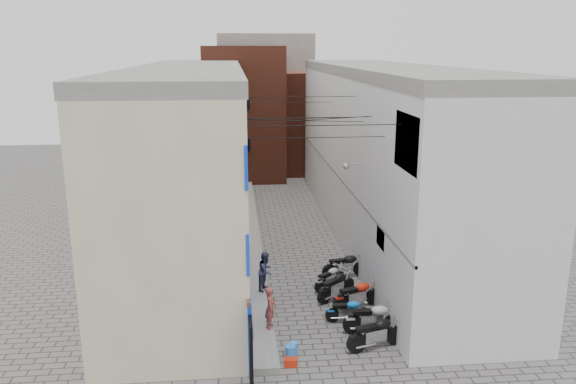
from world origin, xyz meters
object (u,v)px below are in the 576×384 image
object	(u,v)px
water_jug_near	(290,354)
motorcycle_c	(348,309)
person_a	(270,307)
person_b	(266,271)
motorcycle_b	(373,316)
motorcycle_d	(357,293)
water_jug_far	(294,349)
red_crate	(291,362)
motorcycle_g	(345,264)
motorcycle_a	(376,331)
motorcycle_f	(330,276)
motorcycle_e	(336,284)

from	to	relation	value
water_jug_near	motorcycle_c	bearing A→B (deg)	45.99
person_a	person_b	bearing A→B (deg)	5.89
motorcycle_b	motorcycle_d	size ratio (longest dim) A/B	1.02
person_b	water_jug_far	distance (m)	4.84
person_a	red_crate	distance (m)	2.36
motorcycle_g	water_jug_near	size ratio (longest dim) A/B	3.92
motorcycle_a	motorcycle_f	distance (m)	5.09
person_b	water_jug_far	xyz separation A→B (m)	(0.64, -4.73, -0.83)
motorcycle_e	person_b	distance (m)	2.91
motorcycle_e	motorcycle_f	bearing A→B (deg)	146.05
person_b	motorcycle_e	bearing A→B (deg)	-72.73
motorcycle_d	red_crate	distance (m)	4.90
motorcycle_c	motorcycle_e	xyz separation A→B (m)	(-0.07, 2.02, 0.12)
motorcycle_c	person_b	size ratio (longest dim) A/B	1.06
motorcycle_a	person_a	bearing A→B (deg)	-127.22
motorcycle_f	motorcycle_g	xyz separation A→B (m)	(0.86, 1.05, 0.10)
motorcycle_d	person_b	bearing A→B (deg)	-132.33
person_b	water_jug_far	bearing A→B (deg)	-143.22
motorcycle_e	person_b	xyz separation A→B (m)	(-2.82, 0.59, 0.44)
motorcycle_a	motorcycle_d	xyz separation A→B (m)	(0.03, 3.06, -0.02)
water_jug_near	motorcycle_f	bearing A→B (deg)	67.84
motorcycle_e	person_b	size ratio (longest dim) A/B	1.31
motorcycle_d	red_crate	size ratio (longest dim) A/B	5.12
water_jug_far	motorcycle_a	bearing A→B (deg)	2.64
motorcycle_f	motorcycle_d	bearing A→B (deg)	-17.26
motorcycle_d	person_b	distance (m)	3.83
motorcycle_e	motorcycle_b	bearing A→B (deg)	-23.31
motorcycle_d	motorcycle_f	distance (m)	2.11
water_jug_far	red_crate	world-z (taller)	water_jug_far
motorcycle_a	water_jug_far	world-z (taller)	motorcycle_a
motorcycle_c	motorcycle_f	world-z (taller)	motorcycle_f
motorcycle_b	motorcycle_e	size ratio (longest dim) A/B	1.02
motorcycle_d	person_b	size ratio (longest dim) A/B	1.32
motorcycle_e	motorcycle_g	xyz separation A→B (m)	(0.78, 2.08, -0.00)
motorcycle_f	red_crate	world-z (taller)	motorcycle_f
motorcycle_g	water_jug_far	bearing A→B (deg)	-34.06
motorcycle_f	water_jug_far	bearing A→B (deg)	-59.83
motorcycle_b	motorcycle_d	world-z (taller)	motorcycle_b
motorcycle_b	person_a	xyz separation A→B (m)	(-3.63, 0.28, 0.39)
motorcycle_a	motorcycle_e	world-z (taller)	motorcycle_a
motorcycle_d	motorcycle_a	bearing A→B (deg)	-19.14
motorcycle_b	motorcycle_f	size ratio (longest dim) A/B	1.22
person_b	red_crate	world-z (taller)	person_b
water_jug_near	motorcycle_d	bearing A→B (deg)	50.03
motorcycle_a	motorcycle_e	xyz separation A→B (m)	(-0.63, 4.01, -0.02)
motorcycle_f	person_b	xyz separation A→B (m)	(-2.74, -0.44, 0.54)
motorcycle_c	motorcycle_f	distance (m)	3.05
motorcycle_e	motorcycle_f	xyz separation A→B (m)	(-0.08, 1.03, -0.10)
motorcycle_c	person_a	bearing A→B (deg)	-75.08
motorcycle_e	motorcycle_g	bearing A→B (deg)	121.22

